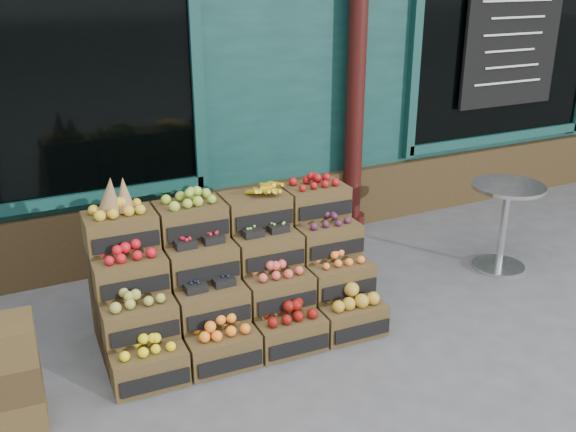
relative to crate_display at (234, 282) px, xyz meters
name	(u,v)px	position (x,y,z in m)	size (l,w,h in m)	color
ground	(359,358)	(0.61, -0.76, -0.38)	(60.00, 60.00, 0.00)	#4D4D50
crate_display	(234,282)	(0.00, 0.00, 0.00)	(2.01, 1.05, 1.24)	#4B391D
bistro_table	(505,217)	(2.51, -0.10, 0.11)	(0.63, 0.63, 0.79)	silver
shopkeeper	(91,162)	(-0.61, 1.92, 0.49)	(0.64, 0.42, 1.75)	#164F1B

